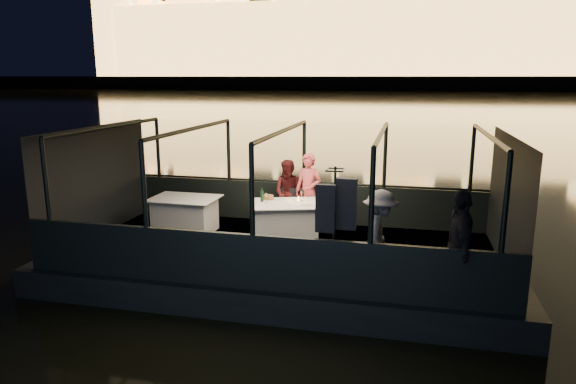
% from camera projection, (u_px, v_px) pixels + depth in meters
% --- Properties ---
extents(river_water, '(500.00, 500.00, 0.00)m').
position_uv_depth(river_water, '(396.00, 100.00, 86.13)').
color(river_water, black).
rests_on(river_water, ground).
extents(boat_hull, '(8.60, 4.40, 1.00)m').
position_uv_depth(boat_hull, '(283.00, 273.00, 10.12)').
color(boat_hull, black).
rests_on(boat_hull, river_water).
extents(boat_deck, '(8.00, 4.00, 0.04)m').
position_uv_depth(boat_deck, '(283.00, 250.00, 10.01)').
color(boat_deck, black).
rests_on(boat_deck, boat_hull).
extents(gunwale_port, '(8.00, 0.08, 0.90)m').
position_uv_depth(gunwale_port, '(304.00, 203.00, 11.81)').
color(gunwale_port, black).
rests_on(gunwale_port, boat_deck).
extents(gunwale_starboard, '(8.00, 0.08, 0.90)m').
position_uv_depth(gunwale_starboard, '(253.00, 262.00, 8.01)').
color(gunwale_starboard, black).
rests_on(gunwale_starboard, boat_deck).
extents(cabin_glass_port, '(8.00, 0.02, 1.40)m').
position_uv_depth(cabin_glass_port, '(304.00, 153.00, 11.56)').
color(cabin_glass_port, '#99B2B2').
rests_on(cabin_glass_port, gunwale_port).
extents(cabin_glass_starboard, '(8.00, 0.02, 1.40)m').
position_uv_depth(cabin_glass_starboard, '(252.00, 190.00, 7.76)').
color(cabin_glass_starboard, '#99B2B2').
rests_on(cabin_glass_starboard, gunwale_starboard).
extents(cabin_roof_glass, '(8.00, 4.00, 0.02)m').
position_uv_depth(cabin_roof_glass, '(283.00, 131.00, 9.50)').
color(cabin_roof_glass, '#99B2B2').
rests_on(cabin_roof_glass, boat_deck).
extents(end_wall_fore, '(0.02, 4.00, 2.30)m').
position_uv_depth(end_wall_fore, '(96.00, 182.00, 10.64)').
color(end_wall_fore, black).
rests_on(end_wall_fore, boat_deck).
extents(end_wall_aft, '(0.02, 4.00, 2.30)m').
position_uv_depth(end_wall_aft, '(508.00, 203.00, 8.87)').
color(end_wall_aft, black).
rests_on(end_wall_aft, boat_deck).
extents(canopy_ribs, '(8.00, 4.00, 2.30)m').
position_uv_depth(canopy_ribs, '(283.00, 191.00, 9.75)').
color(canopy_ribs, black).
rests_on(canopy_ribs, boat_deck).
extents(embankment, '(400.00, 140.00, 6.00)m').
position_uv_depth(embankment, '(405.00, 84.00, 209.42)').
color(embankment, '#423D33').
rests_on(embankment, ground).
extents(dining_table_central, '(1.70, 1.44, 0.77)m').
position_uv_depth(dining_table_central, '(286.00, 221.00, 10.54)').
color(dining_table_central, silver).
rests_on(dining_table_central, boat_deck).
extents(dining_table_aft, '(1.43, 1.04, 0.75)m').
position_uv_depth(dining_table_aft, '(185.00, 214.00, 11.06)').
color(dining_table_aft, white).
rests_on(dining_table_aft, boat_deck).
extents(chair_port_left, '(0.41, 0.41, 0.85)m').
position_uv_depth(chair_port_left, '(287.00, 208.00, 11.36)').
color(chair_port_left, black).
rests_on(chair_port_left, boat_deck).
extents(chair_port_right, '(0.53, 0.53, 0.89)m').
position_uv_depth(chair_port_right, '(308.00, 211.00, 11.10)').
color(chair_port_right, black).
rests_on(chair_port_right, boat_deck).
extents(coat_stand, '(0.55, 0.44, 1.95)m').
position_uv_depth(coat_stand, '(334.00, 232.00, 8.04)').
color(coat_stand, black).
rests_on(coat_stand, boat_deck).
extents(person_woman_coral, '(0.68, 0.54, 1.67)m').
position_uv_depth(person_woman_coral, '(308.00, 195.00, 11.23)').
color(person_woman_coral, '#E7545C').
rests_on(person_woman_coral, boat_deck).
extents(person_man_maroon, '(0.74, 0.59, 1.49)m').
position_uv_depth(person_man_maroon, '(289.00, 193.00, 11.46)').
color(person_man_maroon, '#461315').
rests_on(person_man_maroon, boat_deck).
extents(passenger_stripe, '(0.60, 1.02, 1.54)m').
position_uv_depth(passenger_stripe, '(380.00, 232.00, 8.21)').
color(passenger_stripe, silver).
rests_on(passenger_stripe, boat_deck).
extents(passenger_dark, '(0.50, 1.03, 1.71)m').
position_uv_depth(passenger_dark, '(459.00, 247.00, 7.49)').
color(passenger_dark, black).
rests_on(passenger_dark, boat_deck).
extents(wine_bottle, '(0.08, 0.08, 0.29)m').
position_uv_depth(wine_bottle, '(262.00, 195.00, 10.53)').
color(wine_bottle, '#123319').
rests_on(wine_bottle, dining_table_central).
extents(bread_basket, '(0.29, 0.29, 0.09)m').
position_uv_depth(bread_basket, '(268.00, 197.00, 10.77)').
color(bread_basket, brown).
rests_on(bread_basket, dining_table_central).
extents(amber_candle, '(0.07, 0.07, 0.08)m').
position_uv_depth(amber_candle, '(298.00, 199.00, 10.63)').
color(amber_candle, orange).
rests_on(amber_candle, dining_table_central).
extents(plate_near, '(0.27, 0.27, 0.01)m').
position_uv_depth(plate_near, '(306.00, 204.00, 10.31)').
color(plate_near, silver).
rests_on(plate_near, dining_table_central).
extents(plate_far, '(0.31, 0.31, 0.01)m').
position_uv_depth(plate_far, '(279.00, 199.00, 10.77)').
color(plate_far, silver).
rests_on(plate_far, dining_table_central).
extents(wine_glass_white, '(0.08, 0.08, 0.19)m').
position_uv_depth(wine_glass_white, '(266.00, 198.00, 10.46)').
color(wine_glass_white, white).
rests_on(wine_glass_white, dining_table_central).
extents(wine_glass_red, '(0.08, 0.08, 0.18)m').
position_uv_depth(wine_glass_red, '(302.00, 196.00, 10.64)').
color(wine_glass_red, white).
rests_on(wine_glass_red, dining_table_central).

